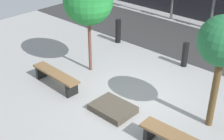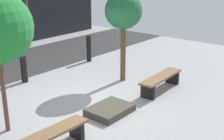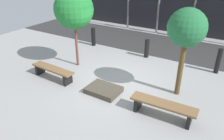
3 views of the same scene
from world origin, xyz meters
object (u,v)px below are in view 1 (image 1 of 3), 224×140
at_px(planter_bed, 113,108).
at_px(bollard_far_left, 118,31).
at_px(bollard_left, 185,55).
at_px(bench_left, 56,76).
at_px(tree_behind_right_bench, 223,43).
at_px(tree_behind_left_bench, 88,0).

height_order(planter_bed, bollard_far_left, bollard_far_left).
height_order(bollard_far_left, bollard_left, bollard_far_left).
distance_m(bench_left, bollard_left, 4.40).
bearing_deg(planter_bed, tree_behind_right_bench, 29.99).
relative_size(tree_behind_left_bench, bollard_far_left, 3.32).
height_order(bench_left, planter_bed, bench_left).
xyz_separation_m(tree_behind_left_bench, bollard_left, (2.17, 2.37, -1.95)).
xyz_separation_m(tree_behind_right_bench, bollard_far_left, (-5.22, 2.37, -1.78)).
xyz_separation_m(planter_bed, bollard_far_left, (-3.05, 3.62, 0.38)).
bearing_deg(bollard_far_left, tree_behind_right_bench, -24.39).
bearing_deg(bench_left, bollard_far_left, 105.15).
bearing_deg(bench_left, planter_bed, 7.43).
distance_m(planter_bed, bollard_left, 3.64).
bearing_deg(bench_left, bollard_left, 62.56).
bearing_deg(bollard_left, planter_bed, -90.00).
bearing_deg(bollard_far_left, bench_left, -77.02).
bearing_deg(bench_left, tree_behind_right_bench, 20.67).
height_order(bench_left, bollard_left, bollard_left).
xyz_separation_m(tree_behind_left_bench, bollard_far_left, (-0.88, 2.37, -1.90)).
height_order(bench_left, bollard_far_left, bollard_far_left).
relative_size(tree_behind_left_bench, tree_behind_right_bench, 1.09).
bearing_deg(bollard_left, bench_left, -119.61).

